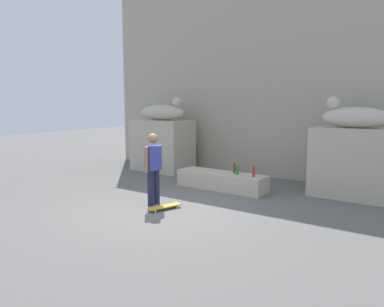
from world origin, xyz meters
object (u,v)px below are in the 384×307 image
bottle_green (237,171)px  skateboard (165,207)px  statue_reclining_left (163,112)px  statue_reclining_right (354,116)px  skater (153,166)px  bottle_red (254,172)px  bottle_brown (234,168)px

bottle_green → skateboard: bearing=-102.1°
statue_reclining_left → skateboard: size_ratio=2.05×
statue_reclining_right → bottle_green: (-2.58, -1.23, -1.45)m
skater → bottle_green: bearing=-19.9°
bottle_green → bottle_red: 0.49m
statue_reclining_right → bottle_red: 2.82m
skater → bottle_red: 2.67m
bottle_red → skater: bearing=-123.5°
skateboard → bottle_brown: 2.61m
bottle_brown → bottle_green: size_ratio=1.25×
skateboard → statue_reclining_left: bearing=55.8°
statue_reclining_right → bottle_green: 3.20m
statue_reclining_right → skateboard: size_ratio=2.01×
bottle_brown → bottle_red: 0.66m
bottle_brown → bottle_green: bearing=-38.3°
bottle_green → bottle_red: size_ratio=0.82×
statue_reclining_left → skateboard: bearing=-64.4°
statue_reclining_left → statue_reclining_right: same height
bottle_brown → bottle_green: 0.20m
skateboard → bottle_red: size_ratio=2.56×
statue_reclining_left → bottle_red: 4.46m
statue_reclining_right → bottle_red: bearing=23.6°
bottle_red → bottle_brown: bearing=166.9°
skateboard → bottle_brown: size_ratio=2.51×
statue_reclining_right → skateboard: statue_reclining_right is taller
statue_reclining_left → skateboard: 5.13m
statue_reclining_left → bottle_brown: statue_reclining_left is taller
bottle_brown → statue_reclining_left: bearing=161.8°
statue_reclining_left → skater: bearing=-67.7°
statue_reclining_left → bottle_red: statue_reclining_left is taller
bottle_green → statue_reclining_right: bearing=25.4°
statue_reclining_left → bottle_brown: size_ratio=5.15×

